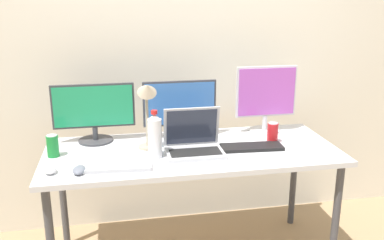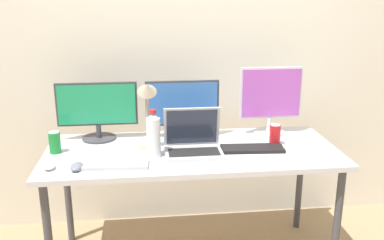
{
  "view_description": "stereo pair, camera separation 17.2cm",
  "coord_description": "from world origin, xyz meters",
  "px_view_note": "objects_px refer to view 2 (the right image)",
  "views": [
    {
      "loc": [
        -0.44,
        -2.31,
        1.63
      ],
      "look_at": [
        0.0,
        0.0,
        0.92
      ],
      "focal_mm": 40.0,
      "sensor_mm": 36.0,
      "label": 1
    },
    {
      "loc": [
        -0.27,
        -2.34,
        1.63
      ],
      "look_at": [
        0.0,
        0.0,
        0.92
      ],
      "focal_mm": 40.0,
      "sensor_mm": 36.0,
      "label": 2
    }
  ],
  "objects_px": {
    "water_bottle": "(153,135)",
    "work_desk": "(192,159)",
    "monitor_right": "(271,98)",
    "soda_can_by_laptop": "(55,142)",
    "monitor_center": "(182,108)",
    "keyboard_main": "(252,149)",
    "soda_can_near_keyboard": "(275,135)",
    "mouse_by_keyboard": "(49,166)",
    "mouse_by_laptop": "(77,167)",
    "monitor_left": "(97,109)",
    "keyboard_aux": "(112,164)",
    "desk_lamp": "(147,102)",
    "laptop_silver": "(192,143)"
  },
  "relations": [
    {
      "from": "water_bottle",
      "to": "work_desk",
      "type": "bearing_deg",
      "value": 20.2
    },
    {
      "from": "monitor_right",
      "to": "soda_can_by_laptop",
      "type": "relative_size",
      "value": 3.45
    },
    {
      "from": "monitor_center",
      "to": "keyboard_main",
      "type": "xyz_separation_m",
      "value": [
        0.38,
        -0.29,
        -0.18
      ]
    },
    {
      "from": "soda_can_near_keyboard",
      "to": "water_bottle",
      "type": "bearing_deg",
      "value": -171.5
    },
    {
      "from": "monitor_right",
      "to": "mouse_by_keyboard",
      "type": "relative_size",
      "value": 4.8
    },
    {
      "from": "work_desk",
      "to": "mouse_by_laptop",
      "type": "xyz_separation_m",
      "value": [
        -0.63,
        -0.23,
        0.08
      ]
    },
    {
      "from": "monitor_left",
      "to": "mouse_by_keyboard",
      "type": "xyz_separation_m",
      "value": [
        -0.22,
        -0.45,
        -0.17
      ]
    },
    {
      "from": "monitor_left",
      "to": "mouse_by_laptop",
      "type": "relative_size",
      "value": 4.66
    },
    {
      "from": "monitor_left",
      "to": "keyboard_aux",
      "type": "bearing_deg",
      "value": -76.45
    },
    {
      "from": "water_bottle",
      "to": "mouse_by_laptop",
      "type": "bearing_deg",
      "value": -160.16
    },
    {
      "from": "work_desk",
      "to": "keyboard_aux",
      "type": "height_order",
      "value": "keyboard_aux"
    },
    {
      "from": "keyboard_aux",
      "to": "soda_can_by_laptop",
      "type": "xyz_separation_m",
      "value": [
        -0.34,
        0.24,
        0.05
      ]
    },
    {
      "from": "monitor_center",
      "to": "water_bottle",
      "type": "bearing_deg",
      "value": -121.21
    },
    {
      "from": "monitor_left",
      "to": "monitor_center",
      "type": "relative_size",
      "value": 1.08
    },
    {
      "from": "keyboard_aux",
      "to": "soda_can_by_laptop",
      "type": "relative_size",
      "value": 3.05
    },
    {
      "from": "mouse_by_keyboard",
      "to": "desk_lamp",
      "type": "xyz_separation_m",
      "value": [
        0.52,
        0.23,
        0.27
      ]
    },
    {
      "from": "keyboard_main",
      "to": "monitor_center",
      "type": "bearing_deg",
      "value": 146.77
    },
    {
      "from": "monitor_center",
      "to": "mouse_by_keyboard",
      "type": "bearing_deg",
      "value": -149.47
    },
    {
      "from": "laptop_silver",
      "to": "keyboard_main",
      "type": "height_order",
      "value": "laptop_silver"
    },
    {
      "from": "work_desk",
      "to": "soda_can_near_keyboard",
      "type": "bearing_deg",
      "value": 2.99
    },
    {
      "from": "keyboard_main",
      "to": "keyboard_aux",
      "type": "relative_size",
      "value": 0.94
    },
    {
      "from": "monitor_center",
      "to": "soda_can_by_laptop",
      "type": "xyz_separation_m",
      "value": [
        -0.75,
        -0.2,
        -0.13
      ]
    },
    {
      "from": "soda_can_near_keyboard",
      "to": "keyboard_aux",
      "type": "bearing_deg",
      "value": -166.49
    },
    {
      "from": "keyboard_aux",
      "to": "monitor_right",
      "type": "bearing_deg",
      "value": 28.35
    },
    {
      "from": "mouse_by_keyboard",
      "to": "water_bottle",
      "type": "distance_m",
      "value": 0.57
    },
    {
      "from": "monitor_left",
      "to": "mouse_by_laptop",
      "type": "xyz_separation_m",
      "value": [
        -0.07,
        -0.48,
        -0.18
      ]
    },
    {
      "from": "water_bottle",
      "to": "monitor_left",
      "type": "bearing_deg",
      "value": 135.28
    },
    {
      "from": "laptop_silver",
      "to": "monitor_left",
      "type": "bearing_deg",
      "value": 152.12
    },
    {
      "from": "work_desk",
      "to": "soda_can_near_keyboard",
      "type": "xyz_separation_m",
      "value": [
        0.51,
        0.03,
        0.13
      ]
    },
    {
      "from": "monitor_center",
      "to": "keyboard_aux",
      "type": "xyz_separation_m",
      "value": [
        -0.42,
        -0.44,
        -0.18
      ]
    },
    {
      "from": "keyboard_main",
      "to": "soda_can_near_keyboard",
      "type": "bearing_deg",
      "value": 30.82
    },
    {
      "from": "water_bottle",
      "to": "monitor_right",
      "type": "bearing_deg",
      "value": 23.15
    },
    {
      "from": "work_desk",
      "to": "monitor_left",
      "type": "height_order",
      "value": "monitor_left"
    },
    {
      "from": "monitor_center",
      "to": "soda_can_by_laptop",
      "type": "distance_m",
      "value": 0.79
    },
    {
      "from": "monitor_right",
      "to": "laptop_silver",
      "type": "xyz_separation_m",
      "value": [
        -0.54,
        -0.29,
        -0.18
      ]
    },
    {
      "from": "work_desk",
      "to": "desk_lamp",
      "type": "relative_size",
      "value": 3.99
    },
    {
      "from": "monitor_center",
      "to": "soda_can_by_laptop",
      "type": "relative_size",
      "value": 3.64
    },
    {
      "from": "laptop_silver",
      "to": "mouse_by_keyboard",
      "type": "relative_size",
      "value": 3.6
    },
    {
      "from": "keyboard_main",
      "to": "soda_can_by_laptop",
      "type": "bearing_deg",
      "value": 179.18
    },
    {
      "from": "laptop_silver",
      "to": "soda_can_near_keyboard",
      "type": "bearing_deg",
      "value": 8.11
    },
    {
      "from": "work_desk",
      "to": "mouse_by_laptop",
      "type": "height_order",
      "value": "mouse_by_laptop"
    },
    {
      "from": "monitor_left",
      "to": "monitor_right",
      "type": "relative_size",
      "value": 1.13
    },
    {
      "from": "mouse_by_keyboard",
      "to": "desk_lamp",
      "type": "relative_size",
      "value": 0.21
    },
    {
      "from": "keyboard_main",
      "to": "water_bottle",
      "type": "bearing_deg",
      "value": -173.52
    },
    {
      "from": "monitor_center",
      "to": "desk_lamp",
      "type": "height_order",
      "value": "desk_lamp"
    },
    {
      "from": "monitor_left",
      "to": "monitor_center",
      "type": "height_order",
      "value": "monitor_center"
    },
    {
      "from": "monitor_left",
      "to": "mouse_by_laptop",
      "type": "height_order",
      "value": "monitor_left"
    },
    {
      "from": "monitor_left",
      "to": "monitor_center",
      "type": "distance_m",
      "value": 0.53
    },
    {
      "from": "mouse_by_laptop",
      "to": "mouse_by_keyboard",
      "type": "bearing_deg",
      "value": 175.0
    },
    {
      "from": "work_desk",
      "to": "keyboard_main",
      "type": "height_order",
      "value": "keyboard_main"
    }
  ]
}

